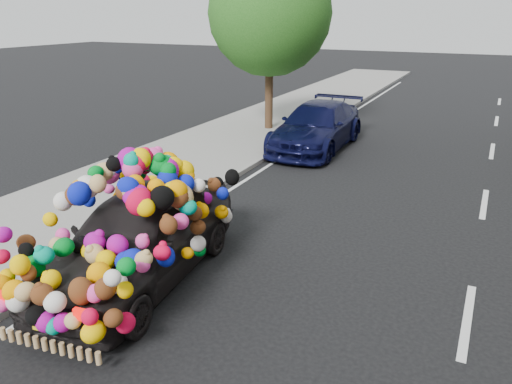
% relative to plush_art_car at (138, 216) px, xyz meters
% --- Properties ---
extents(ground, '(100.00, 100.00, 0.00)m').
position_rel_plush_art_car_xyz_m(ground, '(1.26, 1.01, -1.08)').
color(ground, black).
rests_on(ground, ground).
extents(sidewalk, '(4.00, 60.00, 0.12)m').
position_rel_plush_art_car_xyz_m(sidewalk, '(-3.04, 1.01, -1.02)').
color(sidewalk, gray).
rests_on(sidewalk, ground).
extents(kerb, '(0.15, 60.00, 0.13)m').
position_rel_plush_art_car_xyz_m(kerb, '(-1.09, 1.01, -1.02)').
color(kerb, gray).
rests_on(kerb, ground).
extents(lane_markings, '(6.00, 50.00, 0.01)m').
position_rel_plush_art_car_xyz_m(lane_markings, '(4.86, 1.01, -1.08)').
color(lane_markings, silver).
rests_on(lane_markings, ground).
extents(tree_near_sidewalk, '(4.20, 4.20, 6.13)m').
position_rel_plush_art_car_xyz_m(tree_near_sidewalk, '(-2.54, 10.51, 2.94)').
color(tree_near_sidewalk, '#332114').
rests_on(tree_near_sidewalk, ground).
extents(plush_art_car, '(2.58, 4.71, 2.12)m').
position_rel_plush_art_car_xyz_m(plush_art_car, '(0.00, 0.00, 0.00)').
color(plush_art_car, black).
rests_on(plush_art_car, ground).
extents(navy_sedan, '(1.99, 4.83, 1.40)m').
position_rel_plush_art_car_xyz_m(navy_sedan, '(-0.19, 8.97, -0.38)').
color(navy_sedan, black).
rests_on(navy_sedan, ground).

